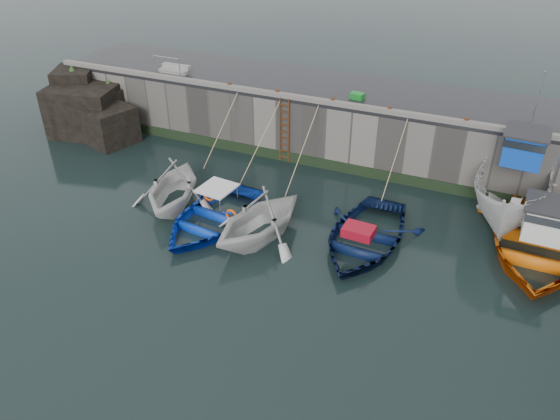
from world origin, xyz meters
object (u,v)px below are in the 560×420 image
at_px(fish_crate, 357,96).
at_px(bollard_d, 390,110).
at_px(bollard_c, 333,101).
at_px(bollard_b, 277,93).
at_px(ladder, 284,131).
at_px(boat_far_orange, 538,241).
at_px(boat_near_blue, 212,223).
at_px(boat_far_white, 514,187).
at_px(boat_near_white, 175,204).
at_px(boat_near_navy, 364,243).
at_px(bollard_e, 466,121).
at_px(boat_near_blacktrim, 260,238).
at_px(bollard_a, 230,85).

height_order(fish_crate, bollard_d, bollard_d).
bearing_deg(bollard_c, bollard_b, 180.00).
relative_size(ladder, boat_far_orange, 0.45).
height_order(ladder, boat_near_blue, ladder).
distance_m(boat_near_blue, fish_crate, 9.07).
bearing_deg(boat_far_white, ladder, -179.77).
xyz_separation_m(boat_near_white, boat_far_orange, (14.21, 2.50, 0.47)).
bearing_deg(boat_near_navy, boat_far_white, 45.47).
relative_size(boat_near_white, boat_far_white, 0.56).
bearing_deg(ladder, bollard_e, 2.40).
height_order(boat_near_blue, bollard_d, bollard_d).
xyz_separation_m(boat_near_blue, boat_near_blacktrim, (2.20, -0.13, 0.00)).
height_order(boat_near_navy, boat_far_white, boat_far_white).
bearing_deg(boat_near_blue, boat_near_blacktrim, 3.07).
relative_size(boat_near_white, fish_crate, 7.17).
distance_m(bollard_c, bollard_d, 2.60).
bearing_deg(bollard_c, boat_far_orange, -20.00).
bearing_deg(bollard_d, boat_near_blue, -128.91).
bearing_deg(boat_near_blue, bollard_e, 44.09).
xyz_separation_m(boat_far_orange, bollard_e, (-3.50, 3.39, 2.83)).
distance_m(boat_near_white, bollard_a, 6.76).
bearing_deg(boat_near_blacktrim, boat_near_white, -173.47).
bearing_deg(fish_crate, boat_near_white, -119.90).
bearing_deg(boat_far_orange, boat_near_white, -169.00).
xyz_separation_m(boat_near_blue, boat_far_white, (10.87, 5.63, 1.24)).
bearing_deg(boat_near_white, ladder, 48.58).
relative_size(ladder, fish_crate, 5.21).
distance_m(boat_near_blue, bollard_e, 11.25).
bearing_deg(ladder, bollard_d, 4.00).
distance_m(bollard_a, bollard_b, 2.50).
bearing_deg(boat_near_blacktrim, boat_far_orange, 35.70).
height_order(boat_far_white, bollard_e, boat_far_white).
height_order(bollard_c, bollard_e, same).
distance_m(boat_near_white, boat_far_white, 14.03).
height_order(boat_near_blacktrim, fish_crate, fish_crate).
xyz_separation_m(boat_near_white, boat_near_navy, (8.19, 0.44, 0.00)).
xyz_separation_m(ladder, boat_near_white, (-2.71, -5.55, -1.59)).
height_order(boat_far_orange, bollard_c, boat_far_orange).
bearing_deg(boat_far_white, bollard_c, 176.99).
bearing_deg(bollard_e, bollard_c, 180.00).
distance_m(boat_far_white, fish_crate, 7.90).
bearing_deg(fish_crate, boat_near_blacktrim, -90.23).
bearing_deg(boat_near_blacktrim, boat_near_blue, -166.32).
relative_size(boat_near_blue, boat_near_blacktrim, 1.19).
xyz_separation_m(boat_near_blue, bollard_b, (0.01, 6.58, 3.30)).
relative_size(boat_far_white, bollard_e, 28.04).
bearing_deg(bollard_d, boat_far_orange, -26.81).
height_order(boat_far_orange, bollard_b, boat_far_orange).
height_order(fish_crate, bollard_c, bollard_c).
bearing_deg(bollard_c, boat_near_blue, -112.38).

